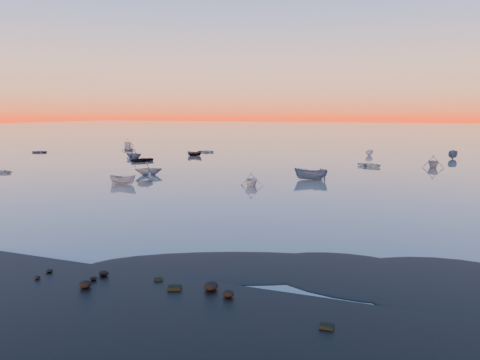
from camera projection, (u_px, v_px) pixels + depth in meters
The scene contains 6 objects.
ground at pixel (326, 146), 124.82m from camera, with size 600.00×600.00×0.00m, color #6E665C.
mud_lobes at pixel (35, 245), 31.82m from camera, with size 140.00×6.00×0.07m, color black, non-canonical shape.
moored_fleet at pixel (273, 164), 81.55m from camera, with size 124.00×58.00×1.20m, color beige, non-canonical shape.
boat_near_left at pixel (145, 182), 60.71m from camera, with size 4.12×1.71×1.03m, color beige.
boat_near_center at pixel (123, 184), 58.70m from camera, with size 3.50×1.48×1.21m, color slate.
boat_near_right at pixel (251, 186), 57.40m from camera, with size 3.61×1.62×1.26m, color beige.
Camera 1 is at (24.33, -24.58, 8.97)m, focal length 35.00 mm.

